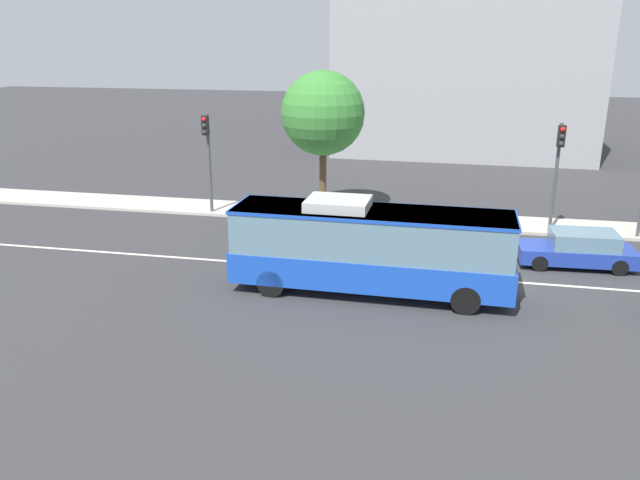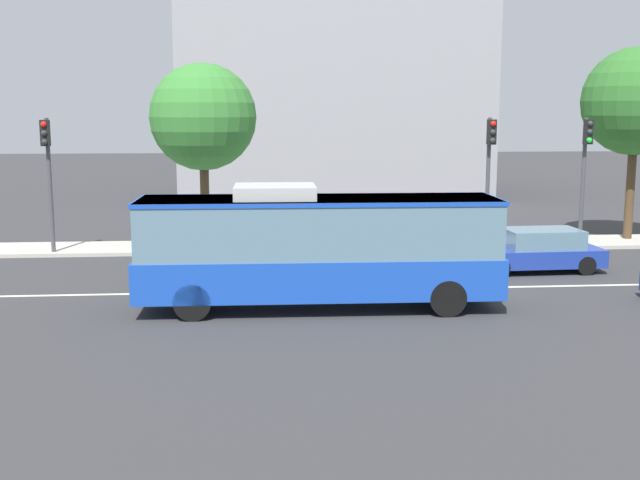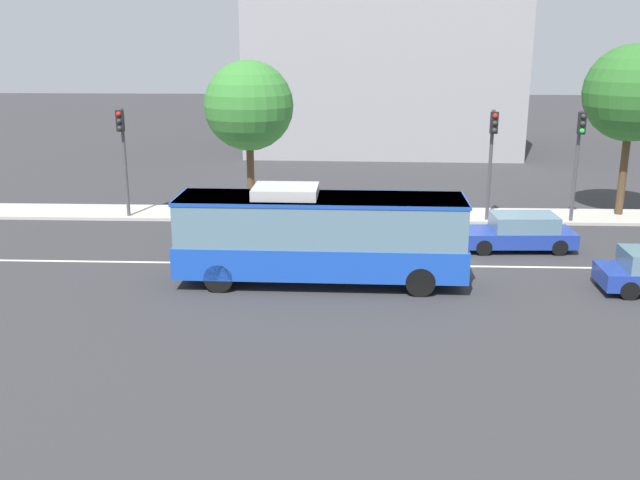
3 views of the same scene
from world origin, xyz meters
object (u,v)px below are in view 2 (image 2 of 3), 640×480
at_px(transit_bus, 318,244).
at_px(traffic_light_near_corner, 586,160).
at_px(sedan_blue_ahead, 537,251).
at_px(traffic_light_far_corner, 490,160).
at_px(street_tree_kerbside_left, 203,117).
at_px(street_tree_kerbside_centre, 636,102).
at_px(traffic_light_mid_block, 48,162).

bearing_deg(transit_bus, traffic_light_near_corner, 38.50).
height_order(transit_bus, sedan_blue_ahead, transit_bus).
distance_m(traffic_light_near_corner, traffic_light_far_corner, 3.85).
bearing_deg(traffic_light_near_corner, street_tree_kerbside_left, -92.52).
xyz_separation_m(transit_bus, sedan_blue_ahead, (7.90, 4.45, -1.09)).
bearing_deg(street_tree_kerbside_centre, traffic_light_far_corner, -167.01).
height_order(transit_bus, traffic_light_near_corner, traffic_light_near_corner).
relative_size(traffic_light_mid_block, street_tree_kerbside_centre, 0.65).
relative_size(sedan_blue_ahead, traffic_light_near_corner, 0.88).
bearing_deg(street_tree_kerbside_left, transit_bus, -69.44).
bearing_deg(street_tree_kerbside_centre, street_tree_kerbside_left, -179.37).
xyz_separation_m(sedan_blue_ahead, traffic_light_near_corner, (3.35, 4.19, 2.84)).
distance_m(transit_bus, sedan_blue_ahead, 9.13).
height_order(traffic_light_mid_block, traffic_light_far_corner, same).
relative_size(transit_bus, street_tree_kerbside_left, 1.37).
xyz_separation_m(traffic_light_far_corner, street_tree_kerbside_left, (-11.14, 1.31, 1.64)).
xyz_separation_m(sedan_blue_ahead, street_tree_kerbside_left, (-11.64, 5.53, 4.48)).
xyz_separation_m(traffic_light_near_corner, traffic_light_mid_block, (-20.70, 0.08, 0.00)).
xyz_separation_m(transit_bus, street_tree_kerbside_centre, (13.91, 10.17, 4.01)).
relative_size(sedan_blue_ahead, street_tree_kerbside_left, 0.62).
bearing_deg(traffic_light_near_corner, traffic_light_far_corner, -87.85).
distance_m(traffic_light_near_corner, street_tree_kerbside_centre, 3.81).
bearing_deg(street_tree_kerbside_centre, traffic_light_mid_block, -176.45).
bearing_deg(sedan_blue_ahead, traffic_light_mid_block, -16.28).
xyz_separation_m(street_tree_kerbside_left, street_tree_kerbside_centre, (17.66, 0.19, 0.62)).
distance_m(traffic_light_mid_block, street_tree_kerbside_centre, 23.52).
relative_size(sedan_blue_ahead, traffic_light_mid_block, 0.88).
height_order(transit_bus, traffic_light_far_corner, traffic_light_far_corner).
bearing_deg(traffic_light_near_corner, transit_bus, -49.91).
height_order(traffic_light_far_corner, street_tree_kerbside_centre, street_tree_kerbside_centre).
bearing_deg(transit_bus, traffic_light_far_corner, 50.49).
relative_size(transit_bus, traffic_light_mid_block, 1.93).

